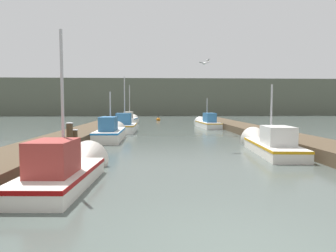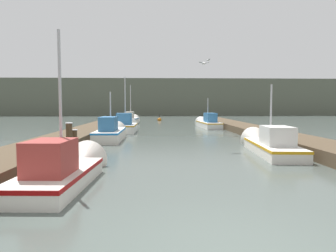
{
  "view_description": "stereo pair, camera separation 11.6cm",
  "coord_description": "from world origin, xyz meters",
  "px_view_note": "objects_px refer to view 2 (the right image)",
  "views": [
    {
      "loc": [
        -1.24,
        -4.15,
        2.15
      ],
      "look_at": [
        -0.43,
        13.35,
        0.91
      ],
      "focal_mm": 32.0,
      "sensor_mm": 36.0,
      "label": 1
    },
    {
      "loc": [
        -1.12,
        -4.16,
        2.15
      ],
      "look_at": [
        -0.43,
        13.35,
        0.91
      ],
      "focal_mm": 32.0,
      "sensor_mm": 36.0,
      "label": 2
    }
  ],
  "objects_px": {
    "mooring_piling_1": "(69,138)",
    "channel_buoy": "(159,120)",
    "fishing_boat_1": "(268,143)",
    "seagull_lead": "(204,63)",
    "fishing_boat_2": "(111,132)",
    "fishing_boat_0": "(66,168)",
    "fishing_boat_4": "(207,123)",
    "mooring_piling_0": "(75,141)",
    "seagull_1": "(208,60)",
    "mooring_piling_2": "(112,123)",
    "fishing_boat_5": "(131,120)",
    "fishing_boat_3": "(126,126)"
  },
  "relations": [
    {
      "from": "seagull_lead",
      "to": "seagull_1",
      "type": "relative_size",
      "value": 0.99
    },
    {
      "from": "channel_buoy",
      "to": "fishing_boat_2",
      "type": "bearing_deg",
      "value": -98.46
    },
    {
      "from": "fishing_boat_1",
      "to": "seagull_lead",
      "type": "height_order",
      "value": "seagull_lead"
    },
    {
      "from": "fishing_boat_0",
      "to": "seagull_lead",
      "type": "xyz_separation_m",
      "value": [
        4.89,
        6.51,
        3.83
      ]
    },
    {
      "from": "fishing_boat_1",
      "to": "mooring_piling_0",
      "type": "xyz_separation_m",
      "value": [
        -8.78,
        -0.07,
        0.16
      ]
    },
    {
      "from": "fishing_boat_1",
      "to": "channel_buoy",
      "type": "height_order",
      "value": "fishing_boat_1"
    },
    {
      "from": "fishing_boat_0",
      "to": "fishing_boat_2",
      "type": "relative_size",
      "value": 0.86
    },
    {
      "from": "mooring_piling_1",
      "to": "mooring_piling_2",
      "type": "xyz_separation_m",
      "value": [
        -0.19,
        13.74,
        -0.18
      ]
    },
    {
      "from": "fishing_boat_0",
      "to": "fishing_boat_4",
      "type": "height_order",
      "value": "fishing_boat_0"
    },
    {
      "from": "fishing_boat_3",
      "to": "channel_buoy",
      "type": "xyz_separation_m",
      "value": [
        2.88,
        16.48,
        -0.31
      ]
    },
    {
      "from": "fishing_boat_0",
      "to": "fishing_boat_3",
      "type": "distance_m",
      "value": 15.58
    },
    {
      "from": "fishing_boat_4",
      "to": "seagull_lead",
      "type": "relative_size",
      "value": 10.86
    },
    {
      "from": "fishing_boat_5",
      "to": "mooring_piling_1",
      "type": "relative_size",
      "value": 4.0
    },
    {
      "from": "fishing_boat_3",
      "to": "fishing_boat_4",
      "type": "xyz_separation_m",
      "value": [
        7.33,
        4.37,
        -0.03
      ]
    },
    {
      "from": "seagull_1",
      "to": "fishing_boat_4",
      "type": "bearing_deg",
      "value": -22.46
    },
    {
      "from": "fishing_boat_3",
      "to": "mooring_piling_1",
      "type": "bearing_deg",
      "value": -96.34
    },
    {
      "from": "fishing_boat_0",
      "to": "mooring_piling_0",
      "type": "height_order",
      "value": "fishing_boat_0"
    },
    {
      "from": "mooring_piling_0",
      "to": "channel_buoy",
      "type": "height_order",
      "value": "mooring_piling_0"
    },
    {
      "from": "mooring_piling_0",
      "to": "seagull_1",
      "type": "xyz_separation_m",
      "value": [
        7.59,
        9.31,
        5.0
      ]
    },
    {
      "from": "fishing_boat_0",
      "to": "mooring_piling_2",
      "type": "height_order",
      "value": "fishing_boat_0"
    },
    {
      "from": "channel_buoy",
      "to": "seagull_lead",
      "type": "xyz_separation_m",
      "value": [
        1.93,
        -25.54,
        4.05
      ]
    },
    {
      "from": "fishing_boat_1",
      "to": "mooring_piling_0",
      "type": "height_order",
      "value": "fishing_boat_1"
    },
    {
      "from": "fishing_boat_2",
      "to": "seagull_lead",
      "type": "relative_size",
      "value": 9.78
    },
    {
      "from": "channel_buoy",
      "to": "seagull_lead",
      "type": "height_order",
      "value": "seagull_lead"
    },
    {
      "from": "mooring_piling_2",
      "to": "fishing_boat_2",
      "type": "bearing_deg",
      "value": -81.92
    },
    {
      "from": "fishing_boat_4",
      "to": "seagull_lead",
      "type": "xyz_separation_m",
      "value": [
        -2.52,
        -13.44,
        3.77
      ]
    },
    {
      "from": "fishing_boat_1",
      "to": "fishing_boat_4",
      "type": "relative_size",
      "value": 1.0
    },
    {
      "from": "fishing_boat_0",
      "to": "fishing_boat_2",
      "type": "bearing_deg",
      "value": 94.66
    },
    {
      "from": "fishing_boat_4",
      "to": "fishing_boat_5",
      "type": "bearing_deg",
      "value": 140.91
    },
    {
      "from": "fishing_boat_5",
      "to": "seagull_lead",
      "type": "xyz_separation_m",
      "value": [
        5.21,
        -19.0,
        3.75
      ]
    },
    {
      "from": "fishing_boat_5",
      "to": "mooring_piling_2",
      "type": "distance_m",
      "value": 7.15
    },
    {
      "from": "fishing_boat_1",
      "to": "seagull_1",
      "type": "distance_m",
      "value": 10.64
    },
    {
      "from": "seagull_1",
      "to": "channel_buoy",
      "type": "bearing_deg",
      "value": -1.66
    },
    {
      "from": "fishing_boat_4",
      "to": "fishing_boat_2",
      "type": "bearing_deg",
      "value": -131.88
    },
    {
      "from": "mooring_piling_1",
      "to": "channel_buoy",
      "type": "height_order",
      "value": "mooring_piling_1"
    },
    {
      "from": "fishing_boat_3",
      "to": "mooring_piling_1",
      "type": "relative_size",
      "value": 3.49
    },
    {
      "from": "fishing_boat_1",
      "to": "seagull_lead",
      "type": "distance_m",
      "value": 4.92
    },
    {
      "from": "fishing_boat_4",
      "to": "fishing_boat_0",
      "type": "bearing_deg",
      "value": -113.72
    },
    {
      "from": "fishing_boat_5",
      "to": "seagull_lead",
      "type": "distance_m",
      "value": 20.05
    },
    {
      "from": "fishing_boat_0",
      "to": "channel_buoy",
      "type": "height_order",
      "value": "fishing_boat_0"
    },
    {
      "from": "mooring_piling_2",
      "to": "channel_buoy",
      "type": "bearing_deg",
      "value": 72.1
    },
    {
      "from": "seagull_lead",
      "to": "mooring_piling_0",
      "type": "bearing_deg",
      "value": 173.61
    },
    {
      "from": "mooring_piling_2",
      "to": "seagull_1",
      "type": "relative_size",
      "value": 1.83
    },
    {
      "from": "mooring_piling_0",
      "to": "fishing_boat_5",
      "type": "bearing_deg",
      "value": 87.76
    },
    {
      "from": "mooring_piling_2",
      "to": "seagull_1",
      "type": "bearing_deg",
      "value": -27.16
    },
    {
      "from": "fishing_boat_3",
      "to": "fishing_boat_5",
      "type": "bearing_deg",
      "value": 92.91
    },
    {
      "from": "fishing_boat_4",
      "to": "fishing_boat_5",
      "type": "height_order",
      "value": "fishing_boat_5"
    },
    {
      "from": "fishing_boat_0",
      "to": "seagull_1",
      "type": "bearing_deg",
      "value": 68.88
    },
    {
      "from": "fishing_boat_0",
      "to": "fishing_boat_3",
      "type": "bearing_deg",
      "value": 92.81
    },
    {
      "from": "fishing_boat_0",
      "to": "mooring_piling_1",
      "type": "relative_size",
      "value": 3.37
    }
  ]
}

